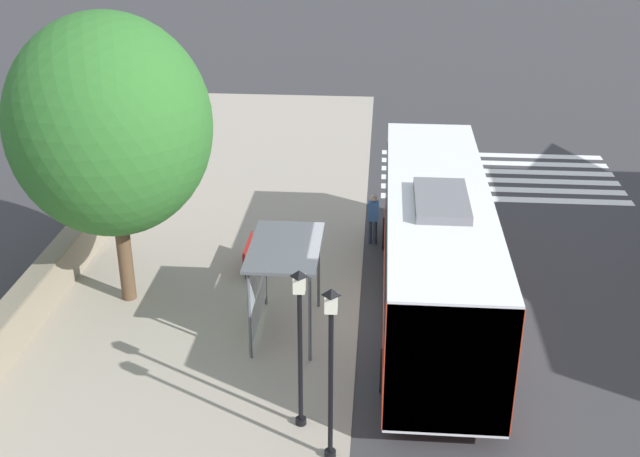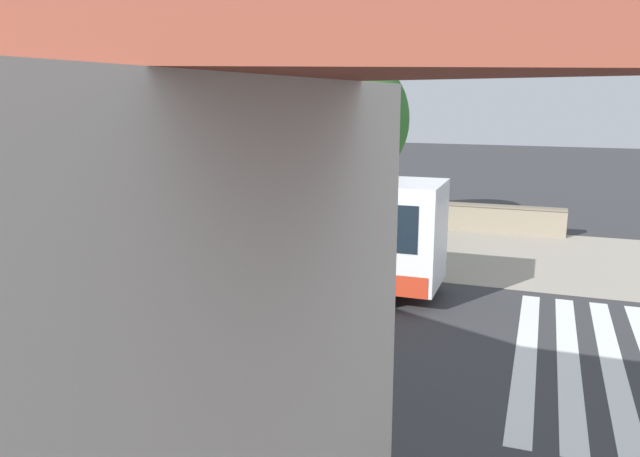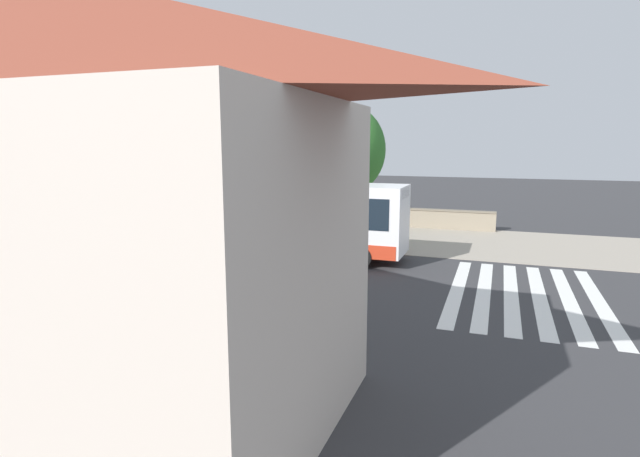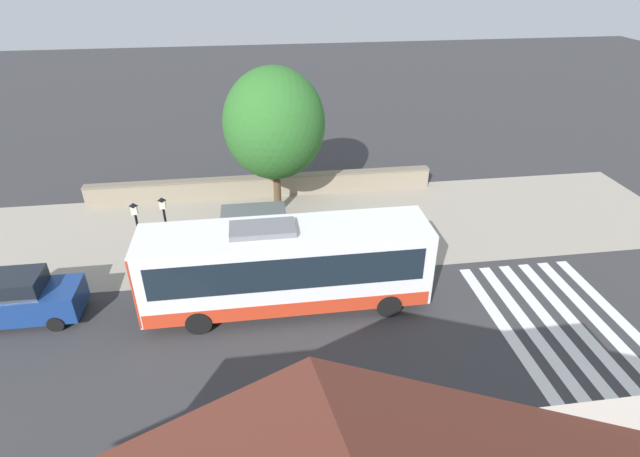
# 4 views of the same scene
# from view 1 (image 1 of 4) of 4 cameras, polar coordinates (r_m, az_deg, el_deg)

# --- Properties ---
(ground_plane) EXTENTS (120.00, 120.00, 0.00)m
(ground_plane) POSITION_cam_1_polar(r_m,az_deg,el_deg) (21.44, 2.77, -6.64)
(ground_plane) COLOR #353538
(ground_plane) RESTS_ON ground
(sidewalk_plaza) EXTENTS (9.00, 44.00, 0.02)m
(sidewalk_plaza) POSITION_cam_1_polar(r_m,az_deg,el_deg) (21.99, -9.10, -6.06)
(sidewalk_plaza) COLOR #9E9384
(sidewalk_plaza) RESTS_ON ground
(crosswalk_stripes) EXTENTS (9.00, 5.25, 0.01)m
(crosswalk_stripes) POSITION_cam_1_polar(r_m,az_deg,el_deg) (31.85, 12.53, 3.70)
(crosswalk_stripes) COLOR silver
(crosswalk_stripes) RESTS_ON ground
(stone_wall) EXTENTS (0.60, 20.00, 1.25)m
(stone_wall) POSITION_cam_1_polar(r_m,az_deg,el_deg) (22.94, -19.12, -4.06)
(stone_wall) COLOR gray
(stone_wall) RESTS_ON ground
(bus) EXTENTS (2.72, 11.22, 3.79)m
(bus) POSITION_cam_1_polar(r_m,az_deg,el_deg) (21.04, 8.21, -1.46)
(bus) COLOR white
(bus) RESTS_ON ground
(bus_shelter) EXTENTS (1.76, 2.92, 2.48)m
(bus_shelter) POSITION_cam_1_polar(r_m,az_deg,el_deg) (20.05, -2.93, -2.27)
(bus_shelter) COLOR #515459
(bus_shelter) RESTS_ON ground
(pedestrian) EXTENTS (0.34, 0.22, 1.67)m
(pedestrian) POSITION_cam_1_polar(r_m,az_deg,el_deg) (25.25, 3.80, 0.95)
(pedestrian) COLOR #2D3347
(pedestrian) RESTS_ON ground
(bench) EXTENTS (0.40, 1.66, 0.88)m
(bench) POSITION_cam_1_polar(r_m,az_deg,el_deg) (23.91, -4.87, -1.86)
(bench) COLOR maroon
(bench) RESTS_ON ground
(street_lamp_near) EXTENTS (0.28, 0.28, 3.79)m
(street_lamp_near) POSITION_cam_1_polar(r_m,az_deg,el_deg) (16.63, -1.44, -7.64)
(street_lamp_near) COLOR black
(street_lamp_near) RESTS_ON ground
(street_lamp_far) EXTENTS (0.28, 0.28, 3.96)m
(street_lamp_far) POSITION_cam_1_polar(r_m,az_deg,el_deg) (15.70, 0.77, -9.40)
(street_lamp_far) COLOR black
(street_lamp_far) RESTS_ON ground
(shade_tree) EXTENTS (5.21, 5.21, 7.90)m
(shade_tree) POSITION_cam_1_polar(r_m,az_deg,el_deg) (21.14, -14.71, 7.06)
(shade_tree) COLOR brown
(shade_tree) RESTS_ON ground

